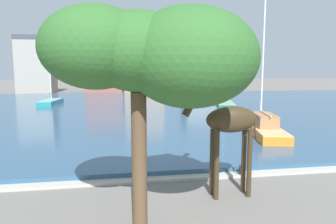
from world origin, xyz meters
TOP-DOWN VIEW (x-y plane):
  - harbor_water at (0.00, 30.35)m, footprint 85.40×46.05m
  - quay_edge_coping at (0.00, 7.07)m, footprint 85.40×0.50m
  - giraffe_statue at (2.23, 5.19)m, footprint 2.95×0.75m
  - sailboat_teal at (-9.23, 35.07)m, footprint 2.31×6.00m
  - sailboat_green at (11.47, 31.31)m, footprint 3.88×8.63m
  - sailboat_red at (12.76, 46.50)m, footprint 3.36×7.15m
  - sailboat_orange at (8.12, 14.69)m, footprint 3.57×8.90m
  - shade_tree at (-0.58, 3.26)m, footprint 5.60×3.54m
  - mooring_bollard at (3.56, 6.92)m, footprint 0.24×0.24m
  - townhouse_end_terrace at (-16.09, 58.18)m, footprint 6.15×7.62m
  - townhouse_corner_house at (-3.63, 56.41)m, footprint 6.70×7.71m
  - townhouse_tall_gabled at (3.95, 58.60)m, footprint 7.83×7.98m
  - townhouse_narrow_midrow at (15.36, 57.49)m, footprint 6.29×5.97m

SIDE VIEW (x-z plane):
  - quay_edge_coping at x=0.00m, z-range 0.00..0.12m
  - harbor_water at x=0.00m, z-range 0.00..0.31m
  - mooring_bollard at x=3.56m, z-range 0.00..0.50m
  - sailboat_green at x=11.47m, z-range -3.91..4.66m
  - sailboat_teal at x=-9.23m, z-range -2.92..3.83m
  - sailboat_red at x=12.76m, z-range -2.37..3.36m
  - sailboat_orange at x=8.12m, z-range -4.21..5.36m
  - giraffe_statue at x=2.23m, z-range 0.05..5.20m
  - townhouse_narrow_midrow at x=15.36m, z-range 0.01..8.34m
  - townhouse_corner_house at x=-3.63m, z-range 0.01..8.48m
  - shade_tree at x=-0.58m, z-range 1.77..7.84m
  - townhouse_tall_gabled at x=3.95m, z-range 0.01..10.63m
  - townhouse_end_terrace at x=-16.09m, z-range 0.01..10.63m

